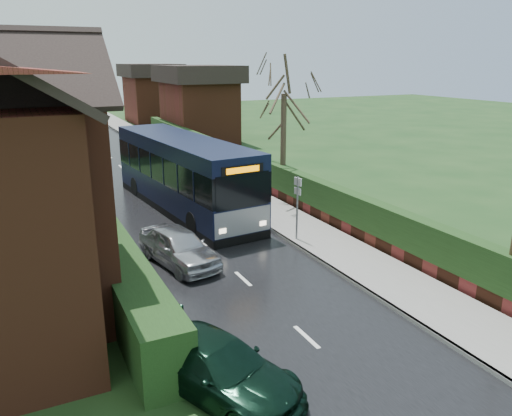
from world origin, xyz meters
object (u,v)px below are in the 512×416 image
bus (184,175)px  car_green (217,366)px  bus_stop_sign (297,200)px  car_silver (179,246)px

bus → car_green: (-3.70, -13.59, -1.10)m
bus → bus_stop_sign: (2.56, -6.30, 0.04)m
car_silver → car_green: (-1.40, -7.19, -0.05)m
bus → car_silver: (-2.30, -6.41, -1.05)m
bus → car_silver: bearing=-115.4°
car_green → car_silver: bearing=54.8°
car_silver → bus_stop_sign: 4.99m
bus → car_green: bus is taller
car_silver → bus: bearing=58.6°
car_silver → car_green: car_silver is taller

